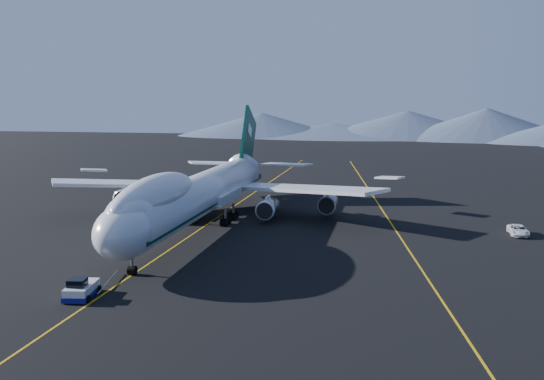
# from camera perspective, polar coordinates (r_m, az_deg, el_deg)

# --- Properties ---
(ground) EXTENTS (500.00, 500.00, 0.00)m
(ground) POSITION_cam_1_polar(r_m,az_deg,el_deg) (98.55, -6.66, -3.59)
(ground) COLOR black
(ground) RESTS_ON ground
(taxiway_line_main) EXTENTS (0.25, 220.00, 0.01)m
(taxiway_line_main) POSITION_cam_1_polar(r_m,az_deg,el_deg) (98.55, -6.66, -3.59)
(taxiway_line_main) COLOR #C9970B
(taxiway_line_main) RESTS_ON ground
(taxiway_line_side) EXTENTS (28.08, 198.09, 0.01)m
(taxiway_line_side) POSITION_cam_1_polar(r_m,az_deg,el_deg) (103.62, 11.14, -3.08)
(taxiway_line_side) COLOR #C9970B
(taxiway_line_side) RESTS_ON ground
(boeing_747) EXTENTS (59.62, 72.43, 19.37)m
(boeing_747) POSITION_cam_1_polar(r_m,az_deg,el_deg) (97.52, -6.71, -0.25)
(boeing_747) COLOR silver
(boeing_747) RESTS_ON ground
(pushback_tug) EXTENTS (3.46, 5.32, 2.18)m
(pushback_tug) POSITION_cam_1_polar(r_m,az_deg,el_deg) (67.80, -17.47, -9.04)
(pushback_tug) COLOR silver
(pushback_tug) RESTS_ON ground
(service_van) EXTENTS (2.63, 5.70, 1.58)m
(service_van) POSITION_cam_1_polar(r_m,az_deg,el_deg) (100.11, 22.17, -3.53)
(service_van) COLOR silver
(service_van) RESTS_ON ground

